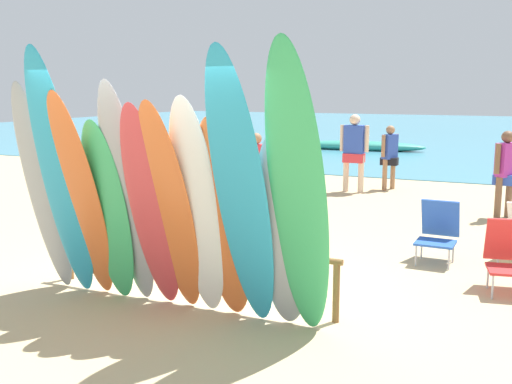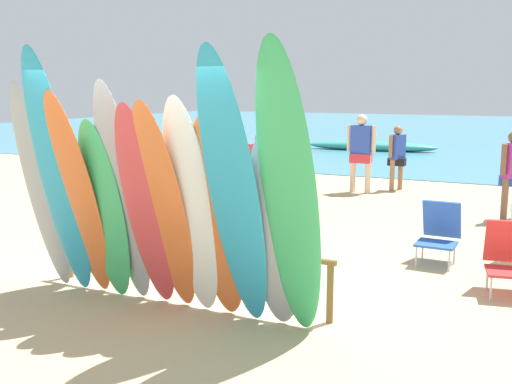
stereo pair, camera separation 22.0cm
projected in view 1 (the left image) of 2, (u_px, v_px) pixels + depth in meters
name	position (u px, v px, depth m)	size (l,w,h in m)	color
ground	(411.00, 162.00, 19.28)	(60.00, 60.00, 0.00)	tan
ocean_water	(461.00, 130.00, 33.60)	(60.00, 40.00, 0.02)	teal
surfboard_rack	(189.00, 252.00, 6.61)	(3.50, 0.07, 0.66)	brown
surfboard_grey_0	(43.00, 190.00, 6.66)	(0.47, 0.06, 2.46)	#999EA3
surfboard_teal_1	(61.00, 177.00, 6.39)	(0.48, 0.07, 2.84)	#289EC6
surfboard_orange_2	(81.00, 198.00, 6.41)	(0.50, 0.08, 2.39)	orange
surfboard_green_3	(108.00, 212.00, 6.40)	(0.55, 0.06, 2.05)	#38B266
surfboard_grey_4	(127.00, 196.00, 6.25)	(0.48, 0.08, 2.47)	#999EA3
surfboard_red_5	(151.00, 209.00, 6.09)	(0.49, 0.08, 2.28)	#D13D42
surfboard_orange_6	(171.00, 210.00, 5.98)	(0.51, 0.08, 2.31)	orange
surfboard_white_7	(197.00, 210.00, 5.90)	(0.51, 0.08, 2.32)	white
surfboard_orange_8	(224.00, 220.00, 5.85)	(0.55, 0.08, 2.13)	orange
surfboard_teal_9	(241.00, 194.00, 5.51)	(0.54, 0.06, 2.81)	#289EC6
surfboard_grey_10	(283.00, 232.00, 5.58)	(0.52, 0.08, 2.03)	#999EA3
surfboard_green_11	(298.00, 195.00, 5.30)	(0.55, 0.08, 2.84)	#38B266
beachgoer_photographing	(175.00, 176.00, 9.53)	(0.43, 0.62, 1.64)	beige
beachgoer_midbeach	(506.00, 168.00, 10.68)	(0.41, 0.52, 1.58)	brown
beachgoer_near_rack	(390.00, 153.00, 13.78)	(0.39, 0.52, 1.49)	#9E704C
beachgoer_by_water	(256.00, 168.00, 11.05)	(0.57, 0.27, 1.52)	#9E704C
beachgoer_strolling	(354.00, 148.00, 13.41)	(0.67, 0.28, 1.76)	beige
beach_chair_blue	(509.00, 254.00, 6.88)	(0.61, 0.72, 0.84)	#B7B7BC
beach_chair_striped	(438.00, 230.00, 8.06)	(0.52, 0.67, 0.83)	#B7B7BC
distant_boat	(360.00, 146.00, 22.71)	(4.91, 1.29, 0.39)	teal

